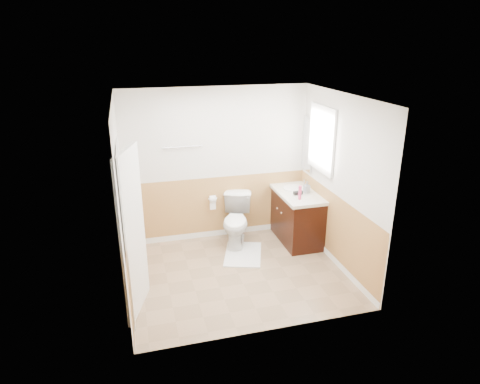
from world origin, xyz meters
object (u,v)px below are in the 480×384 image
object	(u,v)px
toilet	(236,221)
bath_mat	(243,254)
vanity_cabinet	(296,217)
soap_dispenser	(307,187)
lotion_bottle	(300,193)

from	to	relation	value
toilet	bath_mat	bearing A→B (deg)	-71.29
vanity_cabinet	soap_dispenser	xyz separation A→B (m)	(0.12, -0.08, 0.54)
vanity_cabinet	lotion_bottle	distance (m)	0.66
bath_mat	vanity_cabinet	world-z (taller)	vanity_cabinet
bath_mat	lotion_bottle	xyz separation A→B (m)	(0.89, -0.03, 0.95)
bath_mat	lotion_bottle	distance (m)	1.31
vanity_cabinet	toilet	bearing A→B (deg)	173.75
bath_mat	toilet	bearing A→B (deg)	90.00
bath_mat	soap_dispenser	size ratio (longest dim) A/B	4.22
toilet	soap_dispenser	xyz separation A→B (m)	(1.11, -0.19, 0.54)
toilet	vanity_cabinet	world-z (taller)	toilet
toilet	lotion_bottle	xyz separation A→B (m)	(0.89, -0.43, 0.56)
lotion_bottle	soap_dispenser	xyz separation A→B (m)	(0.22, 0.24, -0.02)
toilet	vanity_cabinet	size ratio (longest dim) A/B	0.73
soap_dispenser	lotion_bottle	bearing A→B (deg)	-132.41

